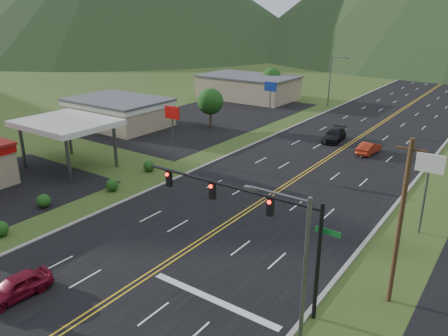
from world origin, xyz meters
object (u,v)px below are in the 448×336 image
Objects in this scene: traffic_signal at (254,213)px; streetlight_east at (298,275)px; gas_canopy at (66,124)px; car_red_far at (369,148)px; streetlight_west at (332,78)px; car_dark_mid at (334,136)px; car_red_near at (16,287)px.

traffic_signal is 6.17m from streetlight_east.
gas_canopy is 34.93m from car_red_far.
gas_canopy is (-33.18, 12.00, -0.31)m from streetlight_east.
streetlight_west is (-18.16, 56.00, -0.15)m from traffic_signal.
streetlight_east is at bearing -69.14° from streetlight_west.
streetlight_east reaches higher than traffic_signal.
gas_canopy is 1.88× the size of car_dark_mid.
car_red_near is (-11.24, -8.54, -4.62)m from traffic_signal.
car_red_far is at bearing 43.05° from gas_canopy.
car_red_near is 0.78× the size of car_dark_mid.
streetlight_east is at bearing -76.47° from car_dark_mid.
streetlight_west is at bearing 100.91° from car_red_near.
streetlight_east reaches higher than gas_canopy.
car_red_near is at bearing -142.77° from traffic_signal.
car_red_near is at bearing -164.08° from streetlight_east.
car_red_near is 43.24m from car_dark_mid.
car_red_far is (-7.84, 35.67, -4.47)m from streetlight_east.
car_red_far is at bearing -58.31° from streetlight_west.
streetlight_west reaches higher than car_dark_mid.
car_red_near is 0.97× the size of car_red_far.
streetlight_west is 2.17× the size of car_red_near.
traffic_signal is at bearing 139.61° from streetlight_east.
car_dark_mid is 6.28m from car_red_far.
streetlight_west reaches higher than car_red_near.
car_red_near is at bearing -43.82° from gas_canopy.
traffic_signal is 1.31× the size of gas_canopy.
streetlight_west is at bearing 77.87° from gas_canopy.
car_red_near is at bearing -83.88° from streetlight_west.
streetlight_west is at bearing -52.52° from car_red_far.
traffic_signal reaches higher than car_dark_mid.
streetlight_east reaches higher than car_dark_mid.
car_dark_mid reaches higher than car_red_near.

